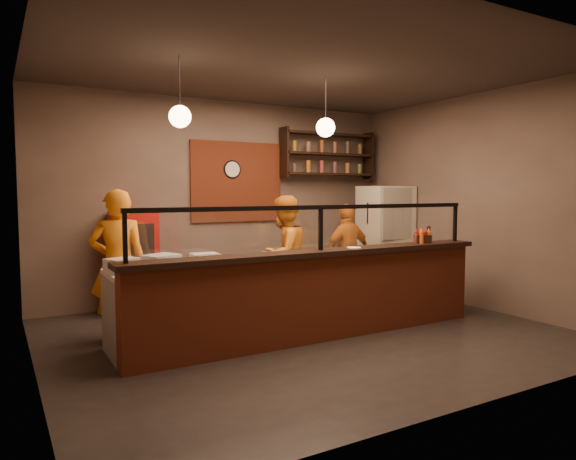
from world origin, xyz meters
TOP-DOWN VIEW (x-y plane):
  - floor at (0.00, 0.00)m, footprint 6.00×6.00m
  - ceiling at (0.00, 0.00)m, footprint 6.00×6.00m
  - wall_back at (0.00, 2.50)m, footprint 6.00×0.00m
  - wall_left at (-3.00, 0.00)m, footprint 0.00×5.00m
  - wall_right at (3.00, 0.00)m, footprint 0.00×5.00m
  - wall_front at (0.00, -2.50)m, footprint 6.00×0.00m
  - brick_patch at (0.20, 2.47)m, footprint 1.60×0.04m
  - service_counter at (0.00, -0.30)m, footprint 4.60×0.25m
  - counter_ledge at (0.00, -0.30)m, footprint 4.70×0.37m
  - worktop_cabinet at (0.00, 0.20)m, footprint 4.60×0.75m
  - worktop at (0.00, 0.20)m, footprint 4.60×0.75m
  - sneeze_guard at (0.00, -0.30)m, footprint 4.50×0.05m
  - wall_shelving at (1.90, 2.32)m, footprint 1.84×0.28m
  - wall_clock at (0.10, 2.46)m, footprint 0.30×0.04m
  - pendant_left at (-1.50, 0.20)m, footprint 0.24×0.24m
  - pendant_right at (0.40, 0.20)m, footprint 0.24×0.24m
  - cook_left at (-2.05, 0.88)m, footprint 0.73×0.57m
  - cook_mid at (0.23, 0.97)m, footprint 0.99×0.89m
  - cook_right at (1.43, 1.09)m, footprint 0.95×0.47m
  - fridge at (2.60, 1.59)m, footprint 0.80×0.75m
  - red_cooler at (-1.57, 2.15)m, footprint 0.66×0.61m
  - pizza_dough at (0.32, 0.32)m, footprint 0.75×0.75m
  - prep_tub_a at (-2.15, 0.17)m, footprint 0.37×0.34m
  - prep_tub_b at (-1.24, 0.20)m, footprint 0.30×0.25m
  - prep_tub_c at (-1.76, 0.11)m, footprint 0.43×0.40m
  - rolling_pin at (-1.51, 0.30)m, footprint 0.35×0.08m
  - condiment_caddy at (1.64, -0.28)m, footprint 0.24×0.22m
  - pepper_mill at (1.73, -0.29)m, footprint 0.06×0.06m
  - small_plate at (0.46, -0.34)m, footprint 0.17×0.17m

SIDE VIEW (x-z plane):
  - floor at x=0.00m, z-range 0.00..0.00m
  - worktop_cabinet at x=0.00m, z-range 0.00..0.85m
  - service_counter at x=0.00m, z-range 0.00..1.00m
  - red_cooler at x=-1.57m, z-range 0.00..1.46m
  - cook_right at x=1.43m, z-range 0.00..1.55m
  - cook_mid at x=0.23m, z-range 0.00..1.69m
  - worktop at x=0.00m, z-range 0.85..0.90m
  - cook_left at x=-2.05m, z-range 0.00..1.77m
  - pizza_dough at x=0.32m, z-range 0.90..0.91m
  - fridge at x=2.60m, z-range 0.00..1.83m
  - rolling_pin at x=-1.51m, z-range 0.90..0.96m
  - prep_tub_b at x=-1.24m, z-range 0.90..1.05m
  - prep_tub_a at x=-2.15m, z-range 0.90..1.05m
  - prep_tub_c at x=-1.76m, z-range 0.90..1.07m
  - counter_ledge at x=0.00m, z-range 1.00..1.06m
  - small_plate at x=0.46m, z-range 1.06..1.07m
  - condiment_caddy at x=1.64m, z-range 1.06..1.17m
  - pepper_mill at x=1.73m, z-range 1.06..1.28m
  - sneeze_guard at x=0.00m, z-range 1.11..1.63m
  - wall_back at x=0.00m, z-range -1.40..4.60m
  - wall_left at x=-3.00m, z-range -0.90..4.10m
  - wall_right at x=3.00m, z-range -0.90..4.10m
  - wall_front at x=0.00m, z-range -1.40..4.60m
  - brick_patch at x=0.20m, z-range 1.25..2.55m
  - wall_clock at x=0.10m, z-range 1.95..2.25m
  - wall_shelving at x=1.90m, z-range 1.98..2.83m
  - pendant_left at x=-1.50m, z-range 2.17..2.94m
  - pendant_right at x=0.40m, z-range 2.17..2.94m
  - ceiling at x=0.00m, z-range 3.20..3.20m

